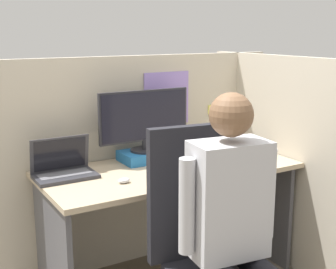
{
  "coord_description": "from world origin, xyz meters",
  "views": [
    {
      "loc": [
        -1.39,
        -1.99,
        1.56
      ],
      "look_at": [
        -0.11,
        0.17,
        0.99
      ],
      "focal_mm": 50.0,
      "sensor_mm": 36.0,
      "label": 1
    }
  ],
  "objects_px": {
    "carrot_toy": "(228,166)",
    "office_chair": "(209,248)",
    "paper_box": "(145,156)",
    "person": "(236,219)",
    "coffee_mug": "(203,146)",
    "laptop": "(64,169)",
    "stapler": "(253,149)",
    "monitor": "(144,119)"
  },
  "relations": [
    {
      "from": "laptop",
      "to": "paper_box",
      "type": "bearing_deg",
      "value": 6.58
    },
    {
      "from": "monitor",
      "to": "office_chair",
      "type": "distance_m",
      "value": 1.0
    },
    {
      "from": "paper_box",
      "to": "person",
      "type": "xyz_separation_m",
      "value": [
        -0.1,
        -1.04,
        -0.03
      ]
    },
    {
      "from": "office_chair",
      "to": "paper_box",
      "type": "bearing_deg",
      "value": 82.24
    },
    {
      "from": "monitor",
      "to": "laptop",
      "type": "relative_size",
      "value": 1.78
    },
    {
      "from": "person",
      "to": "monitor",
      "type": "bearing_deg",
      "value": 84.61
    },
    {
      "from": "paper_box",
      "to": "coffee_mug",
      "type": "bearing_deg",
      "value": -4.27
    },
    {
      "from": "coffee_mug",
      "to": "office_chair",
      "type": "bearing_deg",
      "value": -122.62
    },
    {
      "from": "stapler",
      "to": "person",
      "type": "height_order",
      "value": "person"
    },
    {
      "from": "monitor",
      "to": "coffee_mug",
      "type": "distance_m",
      "value": 0.48
    },
    {
      "from": "paper_box",
      "to": "monitor",
      "type": "relative_size",
      "value": 0.5
    },
    {
      "from": "office_chair",
      "to": "coffee_mug",
      "type": "distance_m",
      "value": 1.03
    },
    {
      "from": "paper_box",
      "to": "laptop",
      "type": "relative_size",
      "value": 0.9
    },
    {
      "from": "stapler",
      "to": "coffee_mug",
      "type": "relative_size",
      "value": 1.66
    },
    {
      "from": "laptop",
      "to": "person",
      "type": "xyz_separation_m",
      "value": [
        0.45,
        -0.98,
        -0.04
      ]
    },
    {
      "from": "laptop",
      "to": "person",
      "type": "height_order",
      "value": "person"
    },
    {
      "from": "laptop",
      "to": "person",
      "type": "bearing_deg",
      "value": -65.3
    },
    {
      "from": "monitor",
      "to": "person",
      "type": "height_order",
      "value": "person"
    },
    {
      "from": "carrot_toy",
      "to": "coffee_mug",
      "type": "distance_m",
      "value": 0.41
    },
    {
      "from": "person",
      "to": "coffee_mug",
      "type": "xyz_separation_m",
      "value": [
        0.52,
        1.01,
        0.04
      ]
    },
    {
      "from": "stapler",
      "to": "coffee_mug",
      "type": "distance_m",
      "value": 0.34
    },
    {
      "from": "stapler",
      "to": "carrot_toy",
      "type": "bearing_deg",
      "value": -148.49
    },
    {
      "from": "office_chair",
      "to": "laptop",
      "type": "bearing_deg",
      "value": 117.83
    },
    {
      "from": "paper_box",
      "to": "coffee_mug",
      "type": "height_order",
      "value": "coffee_mug"
    },
    {
      "from": "stapler",
      "to": "carrot_toy",
      "type": "relative_size",
      "value": 1.11
    },
    {
      "from": "carrot_toy",
      "to": "office_chair",
      "type": "bearing_deg",
      "value": -135.13
    },
    {
      "from": "laptop",
      "to": "coffee_mug",
      "type": "distance_m",
      "value": 0.97
    },
    {
      "from": "paper_box",
      "to": "person",
      "type": "relative_size",
      "value": 0.23
    },
    {
      "from": "person",
      "to": "coffee_mug",
      "type": "relative_size",
      "value": 13.31
    },
    {
      "from": "coffee_mug",
      "to": "person",
      "type": "bearing_deg",
      "value": -117.22
    },
    {
      "from": "laptop",
      "to": "carrot_toy",
      "type": "bearing_deg",
      "value": -22.68
    },
    {
      "from": "laptop",
      "to": "carrot_toy",
      "type": "relative_size",
      "value": 2.34
    },
    {
      "from": "paper_box",
      "to": "stapler",
      "type": "distance_m",
      "value": 0.75
    },
    {
      "from": "office_chair",
      "to": "coffee_mug",
      "type": "bearing_deg",
      "value": 57.38
    },
    {
      "from": "monitor",
      "to": "coffee_mug",
      "type": "height_order",
      "value": "monitor"
    },
    {
      "from": "office_chair",
      "to": "person",
      "type": "distance_m",
      "value": 0.26
    },
    {
      "from": "monitor",
      "to": "stapler",
      "type": "bearing_deg",
      "value": -14.67
    },
    {
      "from": "monitor",
      "to": "office_chair",
      "type": "height_order",
      "value": "monitor"
    },
    {
      "from": "carrot_toy",
      "to": "office_chair",
      "type": "relative_size",
      "value": 0.13
    },
    {
      "from": "laptop",
      "to": "carrot_toy",
      "type": "distance_m",
      "value": 0.95
    },
    {
      "from": "laptop",
      "to": "coffee_mug",
      "type": "bearing_deg",
      "value": 1.88
    },
    {
      "from": "office_chair",
      "to": "person",
      "type": "relative_size",
      "value": 0.86
    }
  ]
}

